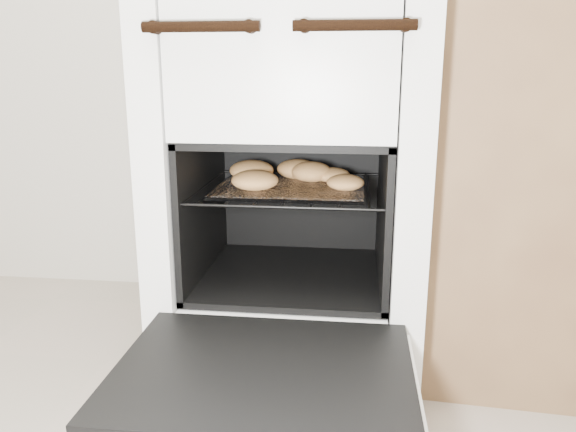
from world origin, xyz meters
name	(u,v)px	position (x,y,z in m)	size (l,w,h in m)	color
stove	(295,182)	(0.12, 1.18, 0.43)	(0.58, 0.64, 0.89)	white
oven_door	(264,377)	(0.12, 0.69, 0.19)	(0.52, 0.40, 0.04)	black
oven_rack	(292,188)	(0.12, 1.11, 0.43)	(0.42, 0.40, 0.01)	black
foil_sheet	(291,187)	(0.12, 1.10, 0.44)	(0.33, 0.29, 0.01)	white
baked_rolls	(290,174)	(0.11, 1.12, 0.46)	(0.35, 0.29, 0.05)	#E1995A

